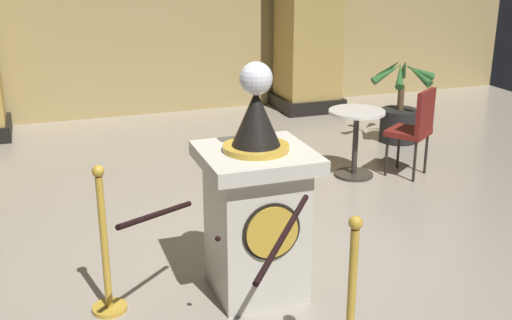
% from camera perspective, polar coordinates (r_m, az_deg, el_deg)
% --- Properties ---
extents(ground_plane, '(12.24, 12.24, 0.00)m').
position_cam_1_polar(ground_plane, '(4.93, 1.33, -10.22)').
color(ground_plane, '#9E9384').
extents(pedestal_clock, '(0.75, 0.75, 1.68)m').
position_cam_1_polar(pedestal_clock, '(4.43, 0.02, -4.23)').
color(pedestal_clock, beige).
rests_on(pedestal_clock, ground_plane).
extents(stanchion_near, '(0.24, 0.24, 1.06)m').
position_cam_1_polar(stanchion_near, '(4.42, -13.36, -8.89)').
color(stanchion_near, gold).
rests_on(stanchion_near, ground_plane).
extents(stanchion_far, '(0.24, 0.24, 0.99)m').
position_cam_1_polar(stanchion_far, '(3.81, 8.48, -13.95)').
color(stanchion_far, gold).
rests_on(stanchion_far, ground_plane).
extents(velvet_rope, '(1.22, 1.22, 0.22)m').
position_cam_1_polar(velvet_rope, '(3.84, -3.48, -5.89)').
color(velvet_rope, black).
extents(potted_palm_right, '(0.86, 0.79, 1.08)m').
position_cam_1_polar(potted_palm_right, '(8.24, 12.79, 4.06)').
color(potted_palm_right, black).
rests_on(potted_palm_right, ground_plane).
extents(cafe_table, '(0.60, 0.60, 0.73)m').
position_cam_1_polar(cafe_table, '(6.84, 8.96, 2.29)').
color(cafe_table, '#332D28').
rests_on(cafe_table, ground_plane).
extents(cafe_chair_red, '(0.56, 0.56, 0.96)m').
position_cam_1_polar(cafe_chair_red, '(6.94, 14.16, 3.06)').
color(cafe_chair_red, black).
rests_on(cafe_chair_red, ground_plane).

